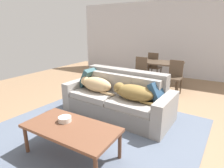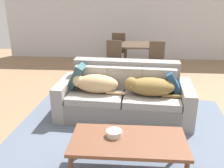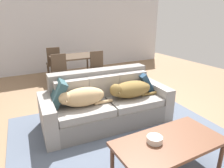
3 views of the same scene
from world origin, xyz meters
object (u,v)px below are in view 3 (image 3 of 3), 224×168
object	(u,v)px
couch	(105,103)
coffee_table	(169,144)
bowl_on_coffee_table	(155,139)
throw_pillow_by_left_arm	(57,93)
dining_chair_far_left	(54,62)
throw_pillow_by_right_arm	(143,81)
dining_table	(73,59)
dining_chair_near_left	(61,71)
dog_on_left_cushion	(82,97)
dining_chair_near_right	(98,67)
dog_on_right_cushion	(130,89)

from	to	relation	value
couch	coffee_table	xyz separation A→B (m)	(0.09, -1.49, 0.07)
bowl_on_coffee_table	throw_pillow_by_left_arm	bearing A→B (deg)	115.26
dining_chair_far_left	throw_pillow_by_right_arm	bearing A→B (deg)	115.39
dining_table	dining_chair_near_left	world-z (taller)	dining_chair_near_left
dog_on_left_cushion	coffee_table	size ratio (longest dim) A/B	0.66
coffee_table	bowl_on_coffee_table	world-z (taller)	bowl_on_coffee_table
coffee_table	throw_pillow_by_right_arm	bearing A→B (deg)	64.15
throw_pillow_by_left_arm	coffee_table	size ratio (longest dim) A/B	0.34
coffee_table	dining_chair_far_left	size ratio (longest dim) A/B	1.36
dining_chair_near_right	dining_chair_far_left	xyz separation A→B (m)	(-0.92, 1.10, 0.01)
throw_pillow_by_left_arm	dining_chair_near_left	distance (m)	1.83
couch	dining_chair_far_left	bearing A→B (deg)	98.04
dog_on_left_cushion	throw_pillow_by_left_arm	bearing A→B (deg)	148.94
couch	dining_chair_near_left	xyz separation A→B (m)	(-0.30, 1.86, 0.17)
throw_pillow_by_left_arm	throw_pillow_by_right_arm	size ratio (longest dim) A/B	1.16
throw_pillow_by_right_arm	throw_pillow_by_left_arm	bearing A→B (deg)	176.33
throw_pillow_by_right_arm	dining_chair_near_right	distance (m)	1.85
bowl_on_coffee_table	dining_table	distance (m)	3.83
bowl_on_coffee_table	dining_table	xyz separation A→B (m)	(0.28, 3.81, 0.18)
couch	coffee_table	world-z (taller)	couch
dining_chair_far_left	throw_pillow_by_left_arm	bearing A→B (deg)	84.52
dog_on_left_cushion	dining_chair_near_left	distance (m)	1.99
dog_on_left_cushion	dining_chair_near_left	bearing A→B (deg)	88.80
dog_on_right_cushion	throw_pillow_by_left_arm	world-z (taller)	throw_pillow_by_left_arm
dining_table	dining_chair_near_right	xyz separation A→B (m)	(0.50, -0.55, -0.16)
dog_on_left_cushion	dining_chair_near_right	bearing A→B (deg)	62.84
dog_on_right_cushion	dining_table	distance (m)	2.58
dog_on_left_cushion	throw_pillow_by_right_arm	xyz separation A→B (m)	(1.28, 0.12, 0.02)
throw_pillow_by_left_arm	couch	bearing A→B (deg)	-7.20
couch	dining_table	distance (m)	2.42
couch	dining_table	world-z (taller)	couch
dog_on_right_cushion	throw_pillow_by_right_arm	bearing A→B (deg)	26.78
dog_on_right_cushion	throw_pillow_by_right_arm	distance (m)	0.46
dog_on_left_cushion	dining_chair_near_right	world-z (taller)	dining_chair_near_right
dog_on_left_cushion	dining_chair_near_left	xyz separation A→B (m)	(0.17, 1.98, -0.09)
dog_on_right_cushion	dining_table	size ratio (longest dim) A/B	0.77
throw_pillow_by_right_arm	dining_table	xyz separation A→B (m)	(-0.61, 2.39, 0.05)
bowl_on_coffee_table	dining_chair_near_right	world-z (taller)	dining_chair_near_right
dog_on_right_cushion	dining_chair_near_left	size ratio (longest dim) A/B	0.99
couch	throw_pillow_by_right_arm	distance (m)	0.86
throw_pillow_by_left_arm	throw_pillow_by_right_arm	bearing A→B (deg)	-3.67
dog_on_left_cushion	dog_on_right_cushion	world-z (taller)	dog_on_left_cushion
coffee_table	couch	bearing A→B (deg)	93.28
throw_pillow_by_left_arm	dining_chair_near_right	distance (m)	2.30
bowl_on_coffee_table	dining_chair_near_left	world-z (taller)	dining_chair_near_left
coffee_table	dining_chair_far_left	bearing A→B (deg)	94.00
dog_on_left_cushion	bowl_on_coffee_table	bearing A→B (deg)	-69.51
dining_chair_far_left	dog_on_left_cushion	bearing A→B (deg)	91.38
dog_on_right_cushion	couch	bearing A→B (deg)	158.56
dog_on_left_cushion	dining_chair_far_left	bearing A→B (deg)	89.02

